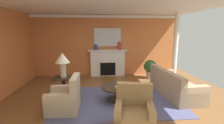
{
  "coord_description": "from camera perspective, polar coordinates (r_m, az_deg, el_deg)",
  "views": [
    {
      "loc": [
        -0.3,
        -4.68,
        2.09
      ],
      "look_at": [
        0.2,
        1.04,
        1.0
      ],
      "focal_mm": 26.05,
      "sensor_mm": 36.0,
      "label": 1
    }
  ],
  "objects": [
    {
      "name": "fireplace",
      "position": [
        7.67,
        -1.52,
        -0.55
      ],
      "size": [
        1.8,
        0.35,
        1.25
      ],
      "color": "white",
      "rests_on": "ground_plane"
    },
    {
      "name": "wall_fireplace",
      "position": [
        7.76,
        -2.78,
        5.76
      ],
      "size": [
        7.13,
        0.12,
        2.84
      ],
      "primitive_type": "cube",
      "color": "#CC723D",
      "rests_on": "ground_plane"
    },
    {
      "name": "crown_moulding",
      "position": [
        7.68,
        -2.85,
        15.7
      ],
      "size": [
        7.13,
        0.08,
        0.12
      ],
      "primitive_type": "cube",
      "color": "white"
    },
    {
      "name": "armchair_near_window",
      "position": [
        4.57,
        -16.12,
        -12.67
      ],
      "size": [
        0.82,
        0.82,
        0.95
      ],
      "color": "#C1B293",
      "rests_on": "ground_plane"
    },
    {
      "name": "area_rug",
      "position": [
        5.14,
        1.88,
        -13.19
      ],
      "size": [
        3.73,
        2.53,
        0.01
      ],
      "primitive_type": "cube",
      "color": "#4C517A",
      "rests_on": "ground_plane"
    },
    {
      "name": "potted_plant",
      "position": [
        7.47,
        13.21,
        -1.9
      ],
      "size": [
        0.56,
        0.56,
        0.83
      ],
      "color": "#BCB29E",
      "rests_on": "ground_plane"
    },
    {
      "name": "armchair_facing_fireplace",
      "position": [
        3.71,
        7.75,
        -18.15
      ],
      "size": [
        0.94,
        0.94,
        0.95
      ],
      "color": "#9E7A4C",
      "rests_on": "ground_plane"
    },
    {
      "name": "ceiling_panel",
      "position": [
        5.05,
        -1.62,
        19.56
      ],
      "size": [
        7.13,
        6.56,
        0.06
      ],
      "primitive_type": "cube",
      "color": "white"
    },
    {
      "name": "ground_plane",
      "position": [
        5.14,
        -1.24,
        -13.27
      ],
      "size": [
        8.49,
        8.49,
        0.0
      ],
      "primitive_type": "plane",
      "color": "brown"
    },
    {
      "name": "side_table",
      "position": [
        5.34,
        -16.52,
        -8.19
      ],
      "size": [
        0.56,
        0.56,
        0.7
      ],
      "color": "#2D2319",
      "rests_on": "ground_plane"
    },
    {
      "name": "table_lamp",
      "position": [
        5.14,
        -17.01,
        0.56
      ],
      "size": [
        0.44,
        0.44,
        0.75
      ],
      "color": "beige",
      "rests_on": "side_table"
    },
    {
      "name": "vase_mantel_right",
      "position": [
        7.56,
        2.65,
        5.73
      ],
      "size": [
        0.14,
        0.14,
        0.37
      ],
      "primitive_type": "cylinder",
      "color": "#9E3328",
      "rests_on": "fireplace"
    },
    {
      "name": "vase_mantel_left",
      "position": [
        7.5,
        -5.75,
        5.2
      ],
      "size": [
        0.16,
        0.16,
        0.25
      ],
      "primitive_type": "cylinder",
      "color": "navy",
      "rests_on": "fireplace"
    },
    {
      "name": "book_red_cover",
      "position": [
        4.81,
        2.64,
        -8.86
      ],
      "size": [
        0.27,
        0.23,
        0.06
      ],
      "primitive_type": "cube",
      "rotation": [
        0.0,
        0.0,
        0.26
      ],
      "color": "tan",
      "rests_on": "coffee_table"
    },
    {
      "name": "coffee_table",
      "position": [
        5.02,
        1.91,
        -9.75
      ],
      "size": [
        1.0,
        1.0,
        0.45
      ],
      "color": "#2D2319",
      "rests_on": "ground_plane"
    },
    {
      "name": "mantel_mirror",
      "position": [
        7.65,
        -1.63,
        8.66
      ],
      "size": [
        1.25,
        0.04,
        0.83
      ],
      "primitive_type": "cube",
      "color": "silver"
    },
    {
      "name": "sofa",
      "position": [
        5.82,
        20.84,
        -7.92
      ],
      "size": [
        1.02,
        2.15,
        0.85
      ],
      "color": "tan",
      "rests_on": "ground_plane"
    },
    {
      "name": "column_white",
      "position": [
        7.24,
        21.35,
        4.68
      ],
      "size": [
        0.2,
        0.2,
        2.84
      ],
      "primitive_type": "cylinder",
      "color": "white",
      "rests_on": "ground_plane"
    }
  ]
}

